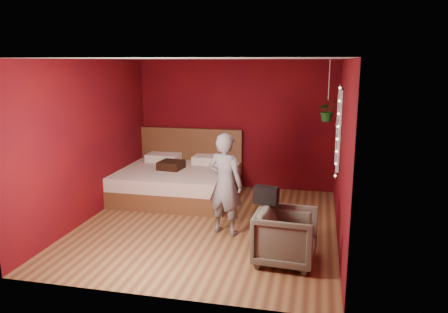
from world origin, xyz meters
TOP-DOWN VIEW (x-y plane):
  - floor at (0.00, 0.00)m, footprint 4.50×4.50m
  - room_walls at (0.00, 0.00)m, footprint 4.04×4.54m
  - window at (1.97, 0.90)m, footprint 0.05×0.97m
  - fairy_lights at (1.94, 0.37)m, footprint 0.04×0.04m
  - bed at (-0.95, 1.37)m, footprint 2.20×1.87m
  - person at (0.34, -0.28)m, footprint 0.65×0.52m
  - armchair at (1.31, -1.07)m, footprint 0.83×0.81m
  - handbag at (1.02, -0.84)m, footprint 0.34×0.21m
  - throw_pillow at (-1.07, 1.29)m, footprint 0.47×0.47m
  - hanging_plant at (1.79, 1.10)m, footprint 0.38×0.35m

SIDE VIEW (x-z plane):
  - floor at x=0.00m, z-range 0.00..0.00m
  - bed at x=-0.95m, z-range -0.29..0.92m
  - armchair at x=1.31m, z-range 0.00..0.71m
  - throw_pillow at x=-1.07m, z-range 0.55..0.70m
  - person at x=0.34m, z-range 0.00..1.55m
  - handbag at x=1.02m, z-range 0.71..0.94m
  - fairy_lights at x=1.94m, z-range 0.77..2.22m
  - window at x=1.97m, z-range 0.87..2.14m
  - room_walls at x=0.00m, z-range 0.37..2.99m
  - hanging_plant at x=1.79m, z-range 1.24..2.27m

